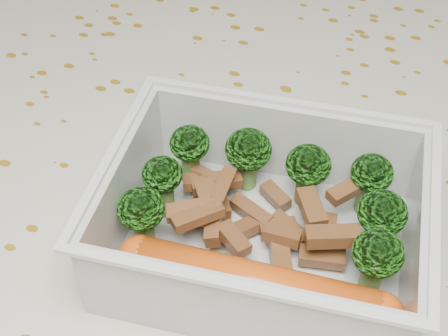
% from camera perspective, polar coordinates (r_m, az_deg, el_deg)
% --- Properties ---
extents(dining_table, '(1.40, 0.90, 0.75)m').
position_cam_1_polar(dining_table, '(0.50, 0.31, -9.69)').
color(dining_table, brown).
rests_on(dining_table, ground).
extents(tablecloth, '(1.46, 0.96, 0.19)m').
position_cam_1_polar(tablecloth, '(0.46, 0.33, -6.06)').
color(tablecloth, beige).
rests_on(tablecloth, dining_table).
extents(lunch_container, '(0.21, 0.18, 0.07)m').
position_cam_1_polar(lunch_container, '(0.38, 3.56, -5.56)').
color(lunch_container, silver).
rests_on(lunch_container, tablecloth).
extents(broccoli_florets, '(0.17, 0.11, 0.05)m').
position_cam_1_polar(broccoli_florets, '(0.39, 4.76, -1.88)').
color(broccoli_florets, '#608C3F').
rests_on(broccoli_florets, lunch_container).
extents(meat_pile, '(0.12, 0.08, 0.03)m').
position_cam_1_polar(meat_pile, '(0.39, 2.39, -4.21)').
color(meat_pile, brown).
rests_on(meat_pile, lunch_container).
extents(sausage, '(0.16, 0.05, 0.03)m').
position_cam_1_polar(sausage, '(0.36, 2.91, -10.68)').
color(sausage, '#CE4D10').
rests_on(sausage, lunch_container).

